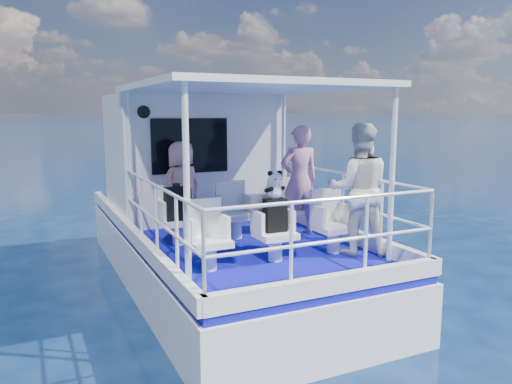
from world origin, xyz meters
TOP-DOWN VIEW (x-y plane):
  - ground at (0.00, 0.00)m, footprint 2000.00×2000.00m
  - hull at (0.00, 1.00)m, footprint 3.00×7.00m
  - deck at (0.00, 1.00)m, footprint 2.90×6.90m
  - cabin at (0.00, 2.30)m, footprint 2.85×2.00m
  - canopy at (0.00, -0.20)m, footprint 3.00×3.20m
  - canopy_posts at (0.00, -0.25)m, footprint 2.77×2.97m
  - railings at (0.00, -0.58)m, footprint 2.84×3.59m
  - seat_port_fwd at (-0.90, 0.20)m, footprint 0.48×0.46m
  - seat_center_fwd at (0.00, 0.20)m, footprint 0.48×0.46m
  - seat_stbd_fwd at (0.90, 0.20)m, footprint 0.48×0.46m
  - seat_port_aft at (-0.90, -1.10)m, footprint 0.48×0.46m
  - seat_center_aft at (0.00, -1.10)m, footprint 0.48×0.46m
  - seat_stbd_aft at (0.90, -1.10)m, footprint 0.48×0.46m
  - passenger_port_fwd at (-0.65, 0.82)m, footprint 0.64×0.55m
  - passenger_stbd_fwd at (1.01, 0.04)m, footprint 0.66×0.48m
  - passenger_stbd_aft at (1.16, -1.27)m, footprint 1.07×0.99m
  - backpack_port at (-0.92, 0.15)m, footprint 0.36×0.20m
  - backpack_center at (0.00, -1.08)m, footprint 0.28×0.16m
  - compact_camera at (-0.93, 0.17)m, footprint 0.10×0.06m
  - panda at (0.01, -1.06)m, footprint 0.23×0.19m

SIDE VIEW (x-z plane):
  - ground at x=0.00m, z-range 0.00..0.00m
  - hull at x=0.00m, z-range -0.80..0.80m
  - deck at x=0.00m, z-range 0.80..0.90m
  - seat_port_fwd at x=-0.90m, z-range 0.90..1.28m
  - seat_center_fwd at x=0.00m, z-range 0.90..1.28m
  - seat_stbd_fwd at x=0.90m, z-range 0.90..1.28m
  - seat_port_aft at x=-0.90m, z-range 0.90..1.28m
  - seat_center_aft at x=0.00m, z-range 0.90..1.28m
  - seat_stbd_aft at x=0.90m, z-range 0.90..1.28m
  - railings at x=0.00m, z-range 0.90..1.90m
  - backpack_center at x=0.00m, z-range 1.28..1.70m
  - backpack_port at x=-0.92m, z-range 1.28..1.75m
  - passenger_port_fwd at x=-0.65m, z-range 0.90..2.36m
  - passenger_stbd_fwd at x=1.01m, z-range 0.90..2.60m
  - compact_camera at x=-0.93m, z-range 1.75..1.80m
  - passenger_stbd_aft at x=1.16m, z-range 0.90..2.66m
  - panda at x=0.01m, z-range 1.70..2.06m
  - cabin at x=0.00m, z-range 0.90..3.10m
  - canopy_posts at x=0.00m, z-range 0.90..3.10m
  - canopy at x=0.00m, z-range 3.10..3.18m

